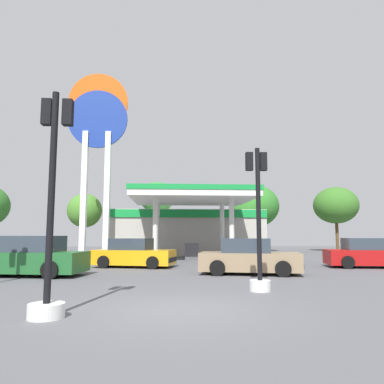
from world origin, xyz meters
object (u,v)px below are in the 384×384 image
tree_1 (85,211)px  car_2 (368,254)px  traffic_signal_1 (51,231)px  traffic_signal_2 (259,232)px  tree_3 (254,206)px  car_1 (249,258)px  car_0 (29,258)px  tree_4 (336,205)px  car_3 (133,254)px  station_pole_sign (97,136)px  tree_2 (157,198)px

tree_1 → car_2: bearing=-40.3°
traffic_signal_1 → traffic_signal_2: traffic_signal_1 is taller
car_2 → tree_1: (-17.65, 14.98, 3.12)m
tree_1 → tree_3: tree_3 is taller
traffic_signal_2 → traffic_signal_1: bearing=-148.1°
car_1 → tree_3: tree_3 is taller
car_0 → car_2: car_0 is taller
tree_4 → tree_1: bearing=-175.9°
car_3 → traffic_signal_2: size_ratio=1.02×
station_pole_sign → car_3: 12.41m
traffic_signal_1 → tree_3: tree_3 is taller
car_1 → station_pole_sign: bearing=126.5°
car_1 → car_0: bearing=-179.4°
station_pole_sign → tree_3: 16.44m
traffic_signal_1 → tree_1: size_ratio=0.88×
car_2 → car_3: size_ratio=1.00×
car_3 → car_2: bearing=-4.6°
tree_2 → car_2: bearing=-54.2°
car_3 → traffic_signal_2: (4.50, -8.26, 1.07)m
car_1 → tree_4: 23.67m
station_pole_sign → car_1: station_pole_sign is taller
tree_3 → tree_4: 8.08m
car_0 → tree_3: bearing=54.6°
station_pole_sign → car_1: (8.88, -12.01, -8.42)m
tree_4 → tree_3: bearing=178.7°
station_pole_sign → car_2: bearing=-30.8°
tree_4 → traffic_signal_2: bearing=-119.8°
traffic_signal_2 → tree_2: (-3.80, 22.90, 3.33)m
car_1 → car_2: size_ratio=1.02×
car_2 → tree_4: tree_4 is taller
station_pole_sign → car_0: 14.72m
car_2 → traffic_signal_1: bearing=-140.1°
traffic_signal_2 → tree_4: tree_4 is taller
car_3 → traffic_signal_2: bearing=-61.4°
station_pole_sign → car_1: bearing=-53.5°
station_pole_sign → tree_3: (13.82, 7.57, -4.68)m
traffic_signal_2 → tree_3: tree_3 is taller
tree_3 → traffic_signal_2: bearing=-103.2°
tree_1 → station_pole_sign: bearing=-70.3°
tree_4 → traffic_signal_1: bearing=-124.8°
car_3 → tree_4: size_ratio=0.70×
car_0 → tree_1: size_ratio=0.89×
traffic_signal_2 → tree_3: bearing=76.8°
traffic_signal_2 → tree_4: bearing=60.2°
car_0 → traffic_signal_1: bearing=-67.4°
car_0 → tree_2: 19.46m
car_0 → tree_4: bearing=41.4°
car_2 → traffic_signal_2: bearing=-135.6°
car_1 → car_3: (-5.21, 3.68, -0.01)m
car_0 → car_2: (15.79, 2.81, -0.06)m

